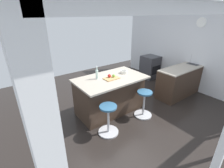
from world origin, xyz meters
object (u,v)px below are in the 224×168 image
oven_range (150,67)px  stool_middle (108,120)px  apple_red (109,76)px  fruit_bowl (124,72)px  stool_by_window (144,104)px  cutting_board (112,78)px  apple_green (114,76)px  water_bottle (97,74)px  kitchen_island (110,94)px

oven_range → stool_middle: bearing=27.6°
apple_red → fruit_bowl: (-0.50, -0.05, -0.02)m
stool_by_window → stool_middle: 1.08m
oven_range → cutting_board: (2.70, 1.09, 0.53)m
apple_green → oven_range: bearing=-157.6°
fruit_bowl → water_bottle: bearing=-6.3°
cutting_board → water_bottle: (0.28, -0.20, 0.11)m
oven_range → stool_by_window: oven_range is taller
oven_range → stool_middle: oven_range is taller
cutting_board → water_bottle: water_bottle is taller
kitchen_island → fruit_bowl: 0.69m
stool_middle → apple_green: (-0.60, -0.61, 0.69)m
apple_green → water_bottle: (0.35, -0.19, 0.07)m
stool_by_window → water_bottle: size_ratio=2.15×
apple_green → stool_by_window: bearing=128.5°
kitchen_island → stool_middle: (0.54, 0.69, -0.16)m
oven_range → apple_red: apple_red is taller
fruit_bowl → kitchen_island: bearing=2.5°
water_bottle → fruit_bowl: size_ratio=1.71×
cutting_board → apple_red: size_ratio=4.52×
oven_range → stool_middle: size_ratio=1.28×
kitchen_island → fruit_bowl: fruit_bowl is taller
oven_range → apple_red: 2.96m
kitchen_island → cutting_board: cutting_board is taller
oven_range → kitchen_island: kitchen_island is taller
stool_middle → fruit_bowl: 1.41m
oven_range → kitchen_island: size_ratio=0.50×
cutting_board → water_bottle: bearing=-35.2°
kitchen_island → water_bottle: water_bottle is taller
cutting_board → kitchen_island: bearing=-97.1°
cutting_board → apple_green: (-0.07, -0.01, 0.05)m
kitchen_island → water_bottle: (0.29, -0.11, 0.59)m
apple_red → fruit_bowl: bearing=-174.0°
fruit_bowl → apple_green: bearing=13.9°
stool_by_window → cutting_board: 1.03m
stool_middle → cutting_board: cutting_board is taller
cutting_board → fruit_bowl: size_ratio=1.96×
stool_middle → fruit_bowl: bearing=-145.0°
kitchen_island → apple_red: 0.53m
stool_by_window → fruit_bowl: (0.07, -0.71, 0.67)m
fruit_bowl → apple_red: bearing=6.0°
apple_green → water_bottle: 0.40m
kitchen_island → apple_red: size_ratio=21.58×
oven_range → stool_middle: 3.64m
apple_green → apple_red: apple_red is taller
stool_by_window → apple_green: size_ratio=9.40×
apple_green → water_bottle: water_bottle is taller
stool_by_window → stool_middle: (1.08, 0.00, 0.00)m
water_bottle → kitchen_island: bearing=160.2°
stool_by_window → cutting_board: (0.55, -0.60, 0.64)m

